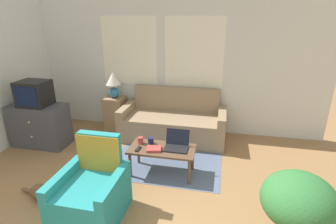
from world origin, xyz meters
TOP-DOWN VIEW (x-y plane):
  - wall_back at (-0.00, 3.77)m, footprint 6.06×0.06m
  - rug at (0.33, 2.68)m, footprint 1.72×1.84m
  - couch at (0.26, 3.34)m, footprint 1.93×0.83m
  - armchair at (-0.25, 1.09)m, footprint 0.72×0.76m
  - tv_dresser at (-2.00, 2.54)m, footprint 0.96×0.50m
  - television at (-2.00, 2.53)m, footprint 0.50×0.41m
  - side_table at (-0.97, 3.48)m, footprint 0.38×0.38m
  - table_lamp at (-0.97, 3.48)m, footprint 0.29×0.29m
  - coffee_table at (0.33, 2.09)m, footprint 0.95×0.48m
  - laptop at (0.54, 2.15)m, footprint 0.34×0.30m
  - cup_navy at (-0.01, 2.17)m, footprint 0.08×0.08m
  - cup_yellow at (0.14, 2.20)m, footprint 0.09×0.09m
  - book_red at (0.23, 2.01)m, footprint 0.24×0.21m
  - tv_remote at (0.01, 1.98)m, footprint 0.05×0.15m
  - potted_plant at (1.92, 1.11)m, footprint 0.71×0.71m
  - cat_black at (-0.99, 1.18)m, footprint 0.61×0.27m

SIDE VIEW (x-z plane):
  - rug at x=0.33m, z-range 0.00..0.01m
  - cat_black at x=-0.99m, z-range 0.00..0.22m
  - armchair at x=-0.25m, z-range -0.18..0.74m
  - couch at x=0.26m, z-range -0.17..0.73m
  - side_table at x=-0.97m, z-range 0.00..0.67m
  - coffee_table at x=0.33m, z-range 0.15..0.57m
  - tv_dresser at x=-2.00m, z-range 0.00..0.75m
  - tv_remote at x=0.01m, z-range 0.41..0.43m
  - book_red at x=0.23m, z-range 0.41..0.45m
  - cup_yellow at x=0.14m, z-range 0.41..0.50m
  - cup_navy at x=-0.01m, z-range 0.41..0.51m
  - laptop at x=0.54m, z-range 0.35..0.59m
  - potted_plant at x=1.92m, z-range 0.10..0.90m
  - television at x=-2.00m, z-range 0.75..1.18m
  - table_lamp at x=-0.97m, z-range 0.72..1.23m
  - wall_back at x=0.00m, z-range 0.01..2.61m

